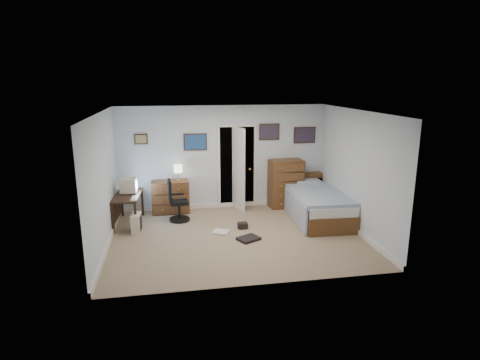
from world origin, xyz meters
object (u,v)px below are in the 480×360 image
computer_desk (124,202)px  tall_dresser (286,183)px  office_chair (177,205)px  bed (317,205)px  low_dresser (171,197)px

computer_desk → tall_dresser: bearing=12.9°
office_chair → bed: bearing=-12.7°
office_chair → tall_dresser: 2.76m
computer_desk → low_dresser: 1.18m
low_dresser → tall_dresser: 2.82m
tall_dresser → bed: 1.13m
computer_desk → tall_dresser: size_ratio=1.00×
office_chair → tall_dresser: bearing=7.3°
computer_desk → bed: bearing=-1.6°
computer_desk → office_chair: (1.12, 0.01, -0.14)m
office_chair → bed: office_chair is taller
bed → tall_dresser: bearing=116.6°
tall_dresser → bed: bearing=-69.4°
tall_dresser → low_dresser: bearing=175.9°
computer_desk → bed: bed is taller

